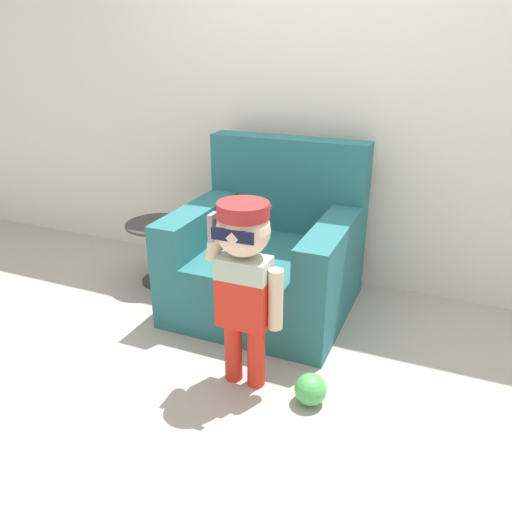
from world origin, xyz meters
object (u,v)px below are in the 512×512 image
person_child (244,268)px  toy_ball (310,389)px  armchair (269,256)px  side_table (159,247)px

person_child → toy_ball: 0.66m
armchair → person_child: 0.88m
armchair → toy_ball: bearing=-56.9°
person_child → toy_ball: person_child is taller
armchair → person_child: (0.19, -0.81, 0.29)m
person_child → side_table: (-1.02, 0.81, -0.37)m
person_child → armchair: bearing=103.4°
person_child → toy_ball: (0.36, -0.03, -0.56)m
person_child → toy_ball: size_ratio=6.12×
side_table → toy_ball: bearing=-31.4°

